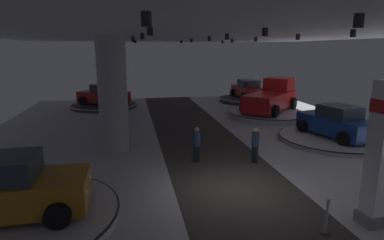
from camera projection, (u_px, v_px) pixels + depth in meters
The scene contains 16 objects.
ground at pixel (237, 190), 11.34m from camera, with size 24.00×44.00×0.06m.
ceiling_with_spotlights at pixel (242, 27), 10.11m from camera, with size 24.00×44.00×0.39m.
column_left at pixel (113, 94), 15.17m from camera, with size 1.37×1.37×5.50m.
display_platform_far_right at pixel (269, 113), 23.59m from camera, with size 6.12×6.12×0.37m.
pickup_truck_far_right at pixel (271, 98), 23.60m from camera, with size 5.28×5.18×2.30m.
display_platform_deep_left at pixel (104, 105), 27.11m from camera, with size 5.52×5.52×0.26m.
display_car_deep_left at pixel (104, 95), 26.91m from camera, with size 4.52×3.75×1.71m.
display_platform_near_left at pixel (12, 220), 8.93m from camera, with size 5.91×5.91×0.37m.
display_car_near_left at pixel (6, 189), 8.72m from camera, with size 4.27×2.27×1.71m.
display_platform_deep_right at pixel (247, 99), 29.92m from camera, with size 5.28×5.28×0.35m.
display_car_deep_right at pixel (248, 90), 29.69m from camera, with size 2.28×4.27×1.71m.
display_platform_mid_right at pixel (335, 138), 17.42m from camera, with size 5.92×5.92×0.22m.
display_car_mid_right at pixel (337, 122), 17.20m from camera, with size 2.90×4.48×1.71m.
visitor_walking_near at pixel (255, 143), 13.79m from camera, with size 0.32×0.32×1.59m.
visitor_walking_far at pixel (197, 142), 13.87m from camera, with size 0.32×0.32×1.59m.
stanchion_a at pixel (326, 221), 8.58m from camera, with size 0.28×0.28×1.01m.
Camera 1 is at (-3.55, -10.02, 4.90)m, focal length 29.92 mm.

